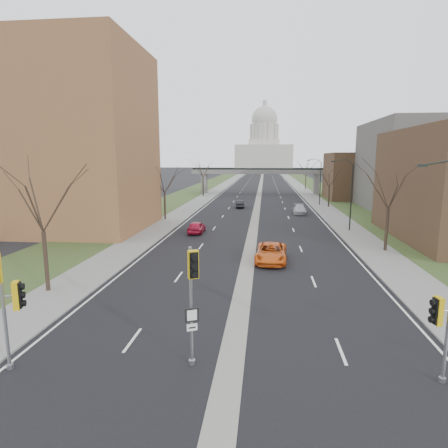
% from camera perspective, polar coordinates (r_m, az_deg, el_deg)
% --- Properties ---
extents(ground, '(700.00, 700.00, 0.00)m').
position_cam_1_polar(ground, '(17.08, 0.87, -21.21)').
color(ground, black).
rests_on(ground, ground).
extents(road_surface, '(20.00, 600.00, 0.01)m').
position_cam_1_polar(road_surface, '(164.79, 5.78, 6.86)').
color(road_surface, black).
rests_on(road_surface, ground).
extents(median_strip, '(1.20, 600.00, 0.02)m').
position_cam_1_polar(median_strip, '(164.79, 5.78, 6.86)').
color(median_strip, gray).
rests_on(median_strip, ground).
extents(sidewalk_right, '(4.00, 600.00, 0.12)m').
position_cam_1_polar(sidewalk_right, '(165.13, 9.97, 6.79)').
color(sidewalk_right, gray).
rests_on(sidewalk_right, ground).
extents(sidewalk_left, '(4.00, 600.00, 0.12)m').
position_cam_1_polar(sidewalk_left, '(165.32, 1.58, 6.94)').
color(sidewalk_left, gray).
rests_on(sidewalk_left, ground).
extents(grass_verge_right, '(8.00, 600.00, 0.10)m').
position_cam_1_polar(grass_verge_right, '(165.63, 12.06, 6.73)').
color(grass_verge_right, '#2B3A1B').
rests_on(grass_verge_right, ground).
extents(grass_verge_left, '(8.00, 600.00, 0.10)m').
position_cam_1_polar(grass_verge_left, '(165.92, -0.50, 6.95)').
color(grass_verge_left, '#2B3A1B').
rests_on(grass_verge_left, ground).
extents(apartment_building, '(25.00, 16.00, 22.00)m').
position_cam_1_polar(apartment_building, '(52.31, -25.85, 11.37)').
color(apartment_building, '#94623B').
rests_on(apartment_building, ground).
extents(commercial_block_mid, '(18.00, 22.00, 15.00)m').
position_cam_1_polar(commercial_block_mid, '(71.71, 28.31, 7.73)').
color(commercial_block_mid, '#595751').
rests_on(commercial_block_mid, ground).
extents(commercial_block_far, '(14.00, 14.00, 10.00)m').
position_cam_1_polar(commercial_block_far, '(87.12, 20.07, 6.86)').
color(commercial_block_far, brown).
rests_on(commercial_block_far, ground).
extents(pedestrian_bridge, '(34.00, 3.00, 6.45)m').
position_cam_1_polar(pedestrian_bridge, '(94.65, 5.44, 7.52)').
color(pedestrian_bridge, slate).
rests_on(pedestrian_bridge, ground).
extents(capitol, '(48.00, 42.00, 55.75)m').
position_cam_1_polar(capitol, '(334.70, 6.10, 11.60)').
color(capitol, beige).
rests_on(capitol, ground).
extents(streetlight_mid, '(2.61, 0.20, 8.70)m').
position_cam_1_polar(streetlight_mid, '(47.58, 18.05, 7.22)').
color(streetlight_mid, black).
rests_on(streetlight_mid, sidewalk_right).
extents(streetlight_far, '(2.61, 0.20, 8.70)m').
position_cam_1_polar(streetlight_far, '(73.21, 13.93, 8.22)').
color(streetlight_far, black).
rests_on(streetlight_far, sidewalk_right).
extents(tree_left_a, '(7.20, 7.20, 9.40)m').
position_cam_1_polar(tree_left_a, '(26.82, -26.22, 4.23)').
color(tree_left_a, '#382B21').
rests_on(tree_left_a, sidewalk_left).
extents(tree_left_b, '(6.75, 6.75, 8.81)m').
position_cam_1_polar(tree_left_b, '(54.54, -9.11, 7.11)').
color(tree_left_b, '#382B21').
rests_on(tree_left_b, sidewalk_left).
extents(tree_left_c, '(7.65, 7.65, 9.99)m').
position_cam_1_polar(tree_left_c, '(87.75, -3.24, 8.79)').
color(tree_left_c, '#382B21').
rests_on(tree_left_c, sidewalk_left).
extents(tree_right_a, '(7.20, 7.20, 9.40)m').
position_cam_1_polar(tree_right_a, '(38.43, 23.99, 5.83)').
color(tree_right_a, '#382B21').
rests_on(tree_right_a, sidewalk_right).
extents(tree_right_b, '(6.30, 6.30, 8.22)m').
position_cam_1_polar(tree_right_b, '(70.59, 15.84, 7.15)').
color(tree_right_b, '#382B21').
rests_on(tree_right_b, sidewalk_right).
extents(tree_right_c, '(7.65, 7.65, 9.99)m').
position_cam_1_polar(tree_right_c, '(110.18, 12.43, 8.82)').
color(tree_right_c, '#382B21').
rests_on(tree_right_c, sidewalk_right).
extents(signal_pole_left, '(0.91, 1.23, 5.43)m').
position_cam_1_polar(signal_pole_left, '(17.80, -30.33, -8.73)').
color(signal_pole_left, gray).
rests_on(signal_pole_left, ground).
extents(signal_pole_median, '(0.77, 0.87, 5.25)m').
position_cam_1_polar(signal_pole_median, '(15.65, -4.84, -9.42)').
color(signal_pole_median, gray).
rests_on(signal_pole_median, ground).
extents(car_left_near, '(1.77, 4.26, 1.44)m').
position_cam_1_polar(car_left_near, '(44.92, -4.21, -0.46)').
color(car_left_near, '#A6132E').
rests_on(car_left_near, ground).
extents(car_left_far, '(1.80, 4.19, 1.34)m').
position_cam_1_polar(car_left_far, '(68.06, 2.41, 3.08)').
color(car_left_far, black).
rests_on(car_left_far, ground).
extents(car_right_near, '(2.89, 5.77, 1.57)m').
position_cam_1_polar(car_right_near, '(32.77, 7.19, -4.34)').
color(car_right_near, '#DA5C17').
rests_on(car_right_near, ground).
extents(car_right_mid, '(2.20, 4.97, 1.42)m').
position_cam_1_polar(car_right_mid, '(61.50, 11.43, 2.18)').
color(car_right_mid, '#AEADB5').
rests_on(car_right_mid, ground).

